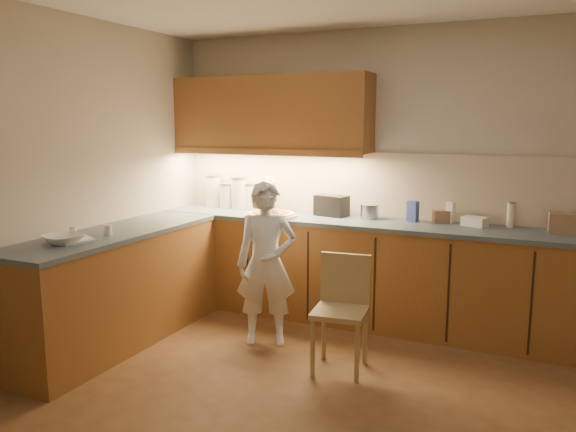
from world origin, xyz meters
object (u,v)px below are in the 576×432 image
object	(u,v)px
pizza_on_board	(271,215)
child	(266,264)
oil_jug	(269,195)
wooden_chair	(342,303)
toaster	(332,206)

from	to	relation	value
pizza_on_board	child	xyz separation A→B (m)	(0.28, -0.64, -0.28)
oil_jug	wooden_chair	bearing A→B (deg)	-44.21
pizza_on_board	wooden_chair	size ratio (longest dim) A/B	0.58
wooden_chair	child	bearing A→B (deg)	158.86
pizza_on_board	toaster	bearing A→B (deg)	30.62
oil_jug	toaster	bearing A→B (deg)	-1.76
child	oil_jug	distance (m)	1.12
wooden_chair	toaster	distance (m)	1.32
wooden_chair	oil_jug	distance (m)	1.72
child	wooden_chair	bearing A→B (deg)	-38.12
oil_jug	toaster	distance (m)	0.66
toaster	pizza_on_board	bearing A→B (deg)	-137.11
child	toaster	distance (m)	1.01
child	oil_jug	size ratio (longest dim) A/B	3.92
pizza_on_board	oil_jug	world-z (taller)	oil_jug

